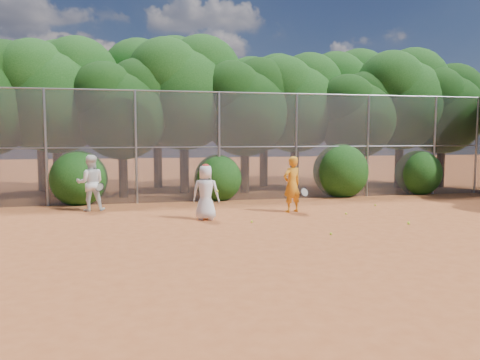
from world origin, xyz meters
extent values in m
plane|color=#AA5226|center=(0.00, 0.00, 0.00)|extent=(80.00, 80.00, 0.00)
cylinder|color=gray|center=(-7.00, 6.00, 2.00)|extent=(0.09, 0.09, 4.00)
cylinder|color=gray|center=(-4.00, 6.00, 2.00)|extent=(0.09, 0.09, 4.00)
cylinder|color=gray|center=(-1.00, 6.00, 2.00)|extent=(0.09, 0.09, 4.00)
cylinder|color=gray|center=(2.00, 6.00, 2.00)|extent=(0.09, 0.09, 4.00)
cylinder|color=gray|center=(5.00, 6.00, 2.00)|extent=(0.09, 0.09, 4.00)
cylinder|color=gray|center=(8.00, 6.00, 2.00)|extent=(0.09, 0.09, 4.00)
cylinder|color=gray|center=(0.00, 6.00, 4.00)|extent=(20.00, 0.05, 0.05)
cylinder|color=gray|center=(0.00, 6.00, 2.00)|extent=(20.00, 0.04, 0.04)
cube|color=slate|center=(0.00, 6.00, 2.00)|extent=(20.00, 0.02, 4.00)
cylinder|color=gray|center=(10.00, 6.00, 2.00)|extent=(0.09, 0.09, 4.00)
sphere|color=black|center=(-8.74, 8.38, 4.47)|extent=(3.05, 3.05, 3.05)
cylinder|color=black|center=(-7.00, 8.50, 1.26)|extent=(0.38, 0.38, 2.52)
sphere|color=#144010|center=(-7.00, 8.50, 3.73)|extent=(4.03, 4.03, 4.03)
sphere|color=#144010|center=(-6.19, 8.90, 4.74)|extent=(3.23, 3.23, 3.23)
sphere|color=#144010|center=(-7.71, 8.20, 4.54)|extent=(3.02, 3.02, 3.02)
cylinder|color=black|center=(-4.50, 7.80, 1.08)|extent=(0.36, 0.36, 2.17)
sphere|color=black|center=(-4.50, 7.80, 3.21)|extent=(3.47, 3.47, 3.47)
sphere|color=black|center=(-3.81, 8.15, 4.08)|extent=(2.78, 2.78, 2.78)
sphere|color=black|center=(-5.11, 7.54, 3.91)|extent=(2.60, 2.60, 2.60)
cylinder|color=black|center=(-2.00, 8.80, 1.33)|extent=(0.39, 0.39, 2.66)
sphere|color=#144010|center=(-2.00, 8.80, 3.94)|extent=(4.26, 4.26, 4.26)
sphere|color=#144010|center=(-1.15, 9.23, 5.00)|extent=(3.40, 3.40, 3.40)
sphere|color=#144010|center=(-2.74, 8.48, 4.79)|extent=(3.19, 3.19, 3.19)
cylinder|color=black|center=(0.50, 8.20, 1.14)|extent=(0.37, 0.37, 2.27)
sphere|color=black|center=(0.50, 8.20, 3.37)|extent=(3.64, 3.64, 3.64)
sphere|color=black|center=(1.23, 8.56, 4.28)|extent=(2.91, 2.91, 2.91)
sphere|color=black|center=(-0.14, 7.93, 4.10)|extent=(2.73, 2.73, 2.73)
cylinder|color=black|center=(3.00, 9.00, 1.22)|extent=(0.38, 0.38, 2.45)
sphere|color=#144010|center=(3.00, 9.00, 3.63)|extent=(3.92, 3.92, 3.92)
sphere|color=#144010|center=(3.78, 9.39, 4.61)|extent=(3.14, 3.14, 3.14)
sphere|color=#144010|center=(2.31, 8.71, 4.41)|extent=(2.94, 2.94, 2.94)
cylinder|color=black|center=(5.50, 8.00, 1.05)|extent=(0.36, 0.36, 2.10)
sphere|color=black|center=(5.50, 8.00, 3.11)|extent=(3.36, 3.36, 3.36)
sphere|color=black|center=(6.17, 8.34, 3.95)|extent=(2.69, 2.69, 2.69)
sphere|color=black|center=(4.91, 7.75, 3.78)|extent=(2.52, 2.52, 2.52)
cylinder|color=black|center=(8.00, 8.60, 1.29)|extent=(0.39, 0.39, 2.59)
sphere|color=#144010|center=(8.00, 8.60, 3.83)|extent=(4.14, 4.14, 4.14)
sphere|color=#144010|center=(8.83, 9.01, 4.87)|extent=(3.32, 3.32, 3.32)
sphere|color=#144010|center=(7.27, 8.29, 4.66)|extent=(3.11, 3.11, 3.11)
cylinder|color=black|center=(10.00, 8.30, 1.15)|extent=(0.37, 0.37, 2.31)
sphere|color=black|center=(10.00, 8.30, 3.42)|extent=(3.70, 3.70, 3.70)
sphere|color=black|center=(10.74, 8.67, 4.34)|extent=(2.96, 2.96, 2.96)
sphere|color=black|center=(9.35, 8.02, 4.16)|extent=(2.77, 2.77, 2.77)
cylinder|color=black|center=(-8.00, 10.80, 1.31)|extent=(0.39, 0.39, 2.62)
sphere|color=#144010|center=(-8.00, 10.80, 3.88)|extent=(4.20, 4.20, 4.20)
sphere|color=#144010|center=(-7.16, 11.22, 4.94)|extent=(3.36, 3.36, 3.36)
sphere|color=#144010|center=(-8.73, 10.49, 4.72)|extent=(3.15, 3.15, 3.15)
cylinder|color=black|center=(-3.00, 11.00, 1.40)|extent=(0.40, 0.40, 2.80)
sphere|color=#144010|center=(-3.00, 11.00, 4.14)|extent=(4.48, 4.48, 4.48)
sphere|color=#144010|center=(-2.10, 11.45, 5.26)|extent=(3.58, 3.58, 3.58)
sphere|color=#144010|center=(-3.78, 10.66, 5.04)|extent=(3.36, 3.36, 3.36)
cylinder|color=black|center=(2.00, 10.60, 1.26)|extent=(0.38, 0.38, 2.52)
sphere|color=#144010|center=(2.00, 10.60, 3.73)|extent=(4.03, 4.03, 4.03)
sphere|color=#144010|center=(2.81, 11.00, 4.74)|extent=(3.23, 3.23, 3.23)
sphere|color=#144010|center=(1.29, 10.30, 4.54)|extent=(3.02, 3.02, 3.02)
cylinder|color=black|center=(6.50, 11.20, 1.36)|extent=(0.40, 0.40, 2.73)
sphere|color=#144010|center=(6.50, 11.20, 4.04)|extent=(4.37, 4.37, 4.37)
sphere|color=#144010|center=(7.37, 11.64, 5.13)|extent=(3.49, 3.49, 3.49)
sphere|color=#144010|center=(5.74, 10.87, 4.91)|extent=(3.28, 3.28, 3.28)
sphere|color=#144010|center=(-6.00, 6.30, 1.00)|extent=(2.00, 2.00, 2.00)
sphere|color=#144010|center=(-1.00, 6.30, 0.90)|extent=(1.80, 1.80, 1.80)
sphere|color=#144010|center=(4.00, 6.30, 1.10)|extent=(2.20, 2.20, 2.20)
sphere|color=#144010|center=(7.50, 6.30, 0.95)|extent=(1.90, 1.90, 1.90)
imported|color=orange|center=(0.78, 2.93, 0.88)|extent=(0.75, 0.62, 1.77)
torus|color=black|center=(1.13, 2.73, 0.65)|extent=(0.33, 0.22, 0.29)
cylinder|color=black|center=(1.07, 2.92, 0.57)|extent=(0.12, 0.27, 0.13)
imported|color=white|center=(-2.08, 2.19, 0.80)|extent=(0.90, 0.72, 1.59)
ellipsoid|color=red|center=(-2.08, 2.19, 1.55)|extent=(0.22, 0.22, 0.13)
sphere|color=#D4F12B|center=(-1.78, 1.99, 0.85)|extent=(0.07, 0.07, 0.07)
imported|color=white|center=(-5.45, 4.58, 0.90)|extent=(0.93, 0.75, 1.81)
torus|color=black|center=(-5.15, 4.28, 0.80)|extent=(0.34, 0.27, 0.28)
cylinder|color=black|center=(-5.07, 4.46, 0.70)|extent=(0.14, 0.25, 0.15)
sphere|color=#D4F12B|center=(3.20, 0.21, 0.03)|extent=(0.07, 0.07, 0.07)
sphere|color=#D4F12B|center=(2.25, 2.09, 0.03)|extent=(0.07, 0.07, 0.07)
sphere|color=#D4F12B|center=(0.58, -0.57, 0.03)|extent=(0.07, 0.07, 0.07)
sphere|color=#D4F12B|center=(3.27, 0.34, 0.03)|extent=(0.07, 0.07, 0.07)
sphere|color=#D4F12B|center=(-0.91, 1.42, 0.03)|extent=(0.07, 0.07, 0.07)
sphere|color=#D4F12B|center=(4.01, 3.50, 0.03)|extent=(0.07, 0.07, 0.07)
camera|label=1|loc=(-4.06, -11.02, 2.42)|focal=35.00mm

